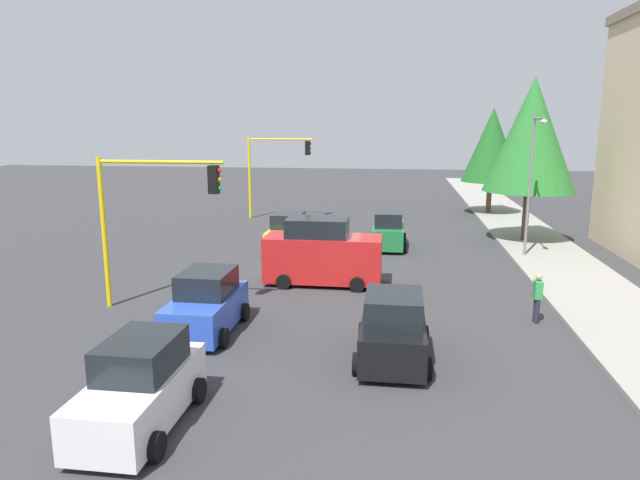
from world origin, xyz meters
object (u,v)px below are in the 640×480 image
(traffic_signal_near_right, at_px, (151,203))
(pedestrian_crossing, at_px, (537,296))
(car_blue, at_px, (206,304))
(car_white, at_px, (140,387))
(tree_roadside_far, at_px, (492,145))
(delivery_van_red, at_px, (322,254))
(car_black, at_px, (393,329))
(car_green, at_px, (388,231))
(street_lamp_curbside, at_px, (532,171))
(traffic_signal_far_right, at_px, (275,161))
(car_yellow, at_px, (288,234))
(tree_roadside_mid, at_px, (532,135))

(traffic_signal_near_right, bearing_deg, pedestrian_crossing, 91.45)
(traffic_signal_near_right, distance_m, pedestrian_crossing, 13.56)
(car_blue, bearing_deg, car_white, 4.91)
(tree_roadside_far, bearing_deg, car_white, -20.89)
(delivery_van_red, bearing_deg, car_black, 22.21)
(traffic_signal_near_right, distance_m, car_green, 14.29)
(street_lamp_curbside, distance_m, delivery_van_red, 11.34)
(street_lamp_curbside, xyz_separation_m, car_black, (12.99, -6.35, -3.45))
(tree_roadside_far, relative_size, delivery_van_red, 1.60)
(car_black, height_order, car_white, same)
(delivery_van_red, relative_size, pedestrian_crossing, 2.82)
(car_blue, distance_m, car_black, 6.11)
(car_blue, height_order, car_green, same)
(traffic_signal_far_right, relative_size, car_blue, 1.48)
(car_yellow, xyz_separation_m, car_blue, (12.01, -0.27, -0.00))
(delivery_van_red, xyz_separation_m, pedestrian_crossing, (3.66, 7.75, -0.37))
(tree_roadside_far, xyz_separation_m, pedestrian_crossing, (23.66, -1.92, -4.13))
(car_yellow, height_order, car_black, same)
(tree_roadside_mid, height_order, car_white, tree_roadside_mid)
(car_yellow, relative_size, car_green, 1.05)
(tree_roadside_mid, distance_m, car_blue, 21.27)
(tree_roadside_mid, bearing_deg, car_blue, -39.34)
(tree_roadside_far, xyz_separation_m, car_blue, (25.97, -12.59, -4.15))
(tree_roadside_far, bearing_deg, traffic_signal_far_right, -75.25)
(delivery_van_red, bearing_deg, traffic_signal_far_right, -160.93)
(traffic_signal_far_right, relative_size, tree_roadside_mid, 0.63)
(traffic_signal_near_right, xyz_separation_m, car_black, (3.38, 8.50, -2.95))
(traffic_signal_near_right, relative_size, tree_roadside_mid, 0.60)
(traffic_signal_near_right, relative_size, car_yellow, 1.35)
(tree_roadside_far, relative_size, car_black, 2.03)
(delivery_van_red, xyz_separation_m, car_green, (-7.42, 2.58, -0.39))
(car_green, distance_m, car_white, 19.78)
(car_yellow, bearing_deg, tree_roadside_far, 138.56)
(pedestrian_crossing, bearing_deg, delivery_van_red, -115.31)
(traffic_signal_far_right, distance_m, car_green, 12.21)
(car_blue, bearing_deg, delivery_van_red, 153.90)
(delivery_van_red, height_order, car_green, delivery_van_red)
(street_lamp_curbside, distance_m, tree_roadside_far, 14.41)
(street_lamp_curbside, bearing_deg, delivery_van_red, -59.08)
(car_yellow, relative_size, car_black, 1.07)
(car_white, bearing_deg, car_black, 128.47)
(tree_roadside_mid, bearing_deg, car_green, -71.25)
(traffic_signal_far_right, relative_size, tree_roadside_far, 0.74)
(tree_roadside_far, xyz_separation_m, car_yellow, (13.96, -12.33, -4.15))
(tree_roadside_mid, relative_size, delivery_van_red, 1.89)
(delivery_van_red, relative_size, car_white, 1.23)
(car_black, distance_m, car_white, 6.96)
(car_green, xyz_separation_m, pedestrian_crossing, (11.09, 5.17, 0.01))
(street_lamp_curbside, xyz_separation_m, delivery_van_red, (5.61, -9.37, -3.07))
(tree_roadside_mid, xyz_separation_m, pedestrian_crossing, (13.66, -2.42, -5.05))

